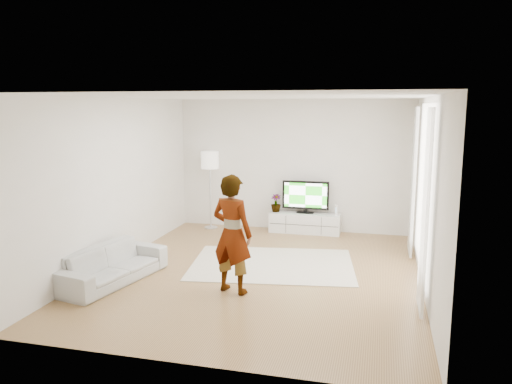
% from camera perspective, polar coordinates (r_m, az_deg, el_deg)
% --- Properties ---
extents(floor, '(6.00, 6.00, 0.00)m').
position_cam_1_polar(floor, '(8.17, 0.41, -9.21)').
color(floor, '#A6814B').
rests_on(floor, ground).
extents(ceiling, '(6.00, 6.00, 0.00)m').
position_cam_1_polar(ceiling, '(7.72, 0.43, 10.84)').
color(ceiling, white).
rests_on(ceiling, wall_back).
extents(wall_left, '(0.02, 6.00, 2.80)m').
position_cam_1_polar(wall_left, '(8.75, -15.70, 1.15)').
color(wall_left, white).
rests_on(wall_left, floor).
extents(wall_right, '(0.02, 6.00, 2.80)m').
position_cam_1_polar(wall_right, '(7.63, 18.97, -0.24)').
color(wall_right, white).
rests_on(wall_right, floor).
extents(wall_back, '(5.00, 0.02, 2.80)m').
position_cam_1_polar(wall_back, '(10.73, 4.23, 3.03)').
color(wall_back, white).
rests_on(wall_back, floor).
extents(wall_front, '(5.00, 0.02, 2.80)m').
position_cam_1_polar(wall_front, '(5.02, -7.77, -4.85)').
color(wall_front, white).
rests_on(wall_front, floor).
extents(window, '(0.01, 2.60, 2.50)m').
position_cam_1_polar(window, '(7.92, 18.67, 0.49)').
color(window, white).
rests_on(window, wall_right).
extents(curtain_near, '(0.04, 0.70, 2.60)m').
position_cam_1_polar(curtain_near, '(6.65, 18.77, -2.09)').
color(curtain_near, white).
rests_on(curtain_near, floor).
extents(curtain_far, '(0.04, 0.70, 2.60)m').
position_cam_1_polar(curtain_far, '(9.21, 17.54, 1.17)').
color(curtain_far, white).
rests_on(curtain_far, floor).
extents(media_console, '(1.49, 0.42, 0.42)m').
position_cam_1_polar(media_console, '(10.66, 5.61, -3.53)').
color(media_console, white).
rests_on(media_console, floor).
extents(television, '(0.98, 0.19, 0.69)m').
position_cam_1_polar(television, '(10.57, 5.69, -0.43)').
color(television, black).
rests_on(television, media_console).
extents(game_console, '(0.07, 0.15, 0.20)m').
position_cam_1_polar(game_console, '(10.52, 9.16, -2.07)').
color(game_console, white).
rests_on(game_console, media_console).
extents(potted_plant, '(0.23, 0.23, 0.38)m').
position_cam_1_polar(potted_plant, '(10.68, 2.29, -1.27)').
color(potted_plant, '#3F7238').
rests_on(potted_plant, media_console).
extents(rug, '(2.96, 2.32, 0.01)m').
position_cam_1_polar(rug, '(8.57, 1.87, -8.25)').
color(rug, beige).
rests_on(rug, floor).
extents(player, '(0.71, 0.57, 1.71)m').
position_cam_1_polar(player, '(7.11, -2.74, -4.81)').
color(player, '#334772').
rests_on(player, rug).
extents(sofa, '(1.09, 1.98, 0.55)m').
position_cam_1_polar(sofa, '(8.00, -16.17, -7.96)').
color(sofa, '#B0B0AC').
rests_on(sofa, floor).
extents(floor_lamp, '(0.38, 0.38, 1.69)m').
position_cam_1_polar(floor_lamp, '(10.84, -5.29, 3.26)').
color(floor_lamp, silver).
rests_on(floor_lamp, floor).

